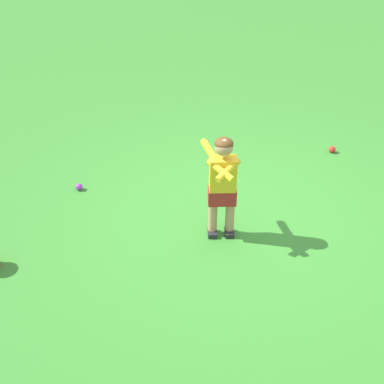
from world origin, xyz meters
TOP-DOWN VIEW (x-y plane):
  - ground_plane at (0.00, 0.00)m, footprint 40.00×40.00m
  - child_batter at (-0.32, 0.07)m, footprint 0.54×0.45m
  - play_ball_midfield at (1.65, -0.95)m, footprint 0.08×0.08m
  - play_ball_far_right at (0.02, 1.79)m, footprint 0.08×0.08m

SIDE VIEW (x-z plane):
  - ground_plane at x=0.00m, z-range 0.00..0.00m
  - play_ball_far_right at x=0.02m, z-range 0.00..0.08m
  - play_ball_midfield at x=1.65m, z-range 0.00..0.08m
  - child_batter at x=-0.32m, z-range 0.11..1.19m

